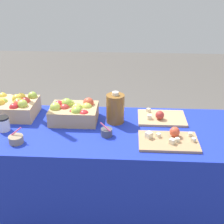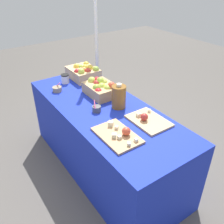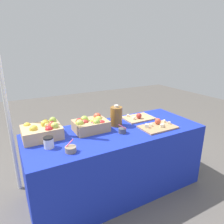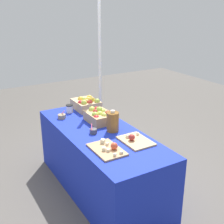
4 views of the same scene
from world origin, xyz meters
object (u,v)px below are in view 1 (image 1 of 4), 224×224
(apple_crate_middle, at_px, (74,112))
(cutting_board_front, at_px, (169,140))
(cider_jug, at_px, (115,108))
(apple_crate_left, at_px, (14,107))
(sample_bowl_near, at_px, (107,132))
(sample_bowl_mid, at_px, (16,139))
(cutting_board_back, at_px, (161,117))
(coffee_cup, at_px, (3,124))

(apple_crate_middle, height_order, cutting_board_front, apple_crate_middle)
(apple_crate_middle, distance_m, cider_jug, 0.31)
(apple_crate_left, relative_size, apple_crate_middle, 1.04)
(sample_bowl_near, height_order, sample_bowl_mid, sample_bowl_mid)
(apple_crate_middle, xyz_separation_m, cutting_board_back, (0.66, 0.06, -0.06))
(cutting_board_front, bearing_deg, sample_bowl_mid, -176.16)
(cutting_board_back, bearing_deg, apple_crate_left, 179.81)
(apple_crate_middle, bearing_deg, apple_crate_left, 172.42)
(cutting_board_back, bearing_deg, sample_bowl_near, -145.48)
(apple_crate_left, distance_m, sample_bowl_near, 0.79)
(cutting_board_back, xyz_separation_m, sample_bowl_mid, (-0.99, -0.40, 0.01))
(apple_crate_left, bearing_deg, cutting_board_back, -0.19)
(apple_crate_left, relative_size, coffee_cup, 3.56)
(cutting_board_front, distance_m, coffee_cup, 1.16)
(sample_bowl_near, bearing_deg, apple_crate_left, 159.54)
(apple_crate_middle, xyz_separation_m, cutting_board_front, (0.68, -0.27, -0.06))
(cider_jug, height_order, coffee_cup, cider_jug)
(cutting_board_back, bearing_deg, sample_bowl_mid, -157.92)
(apple_crate_left, height_order, sample_bowl_near, apple_crate_left)
(apple_crate_middle, xyz_separation_m, sample_bowl_near, (0.26, -0.21, -0.05))
(apple_crate_left, relative_size, cider_jug, 1.52)
(apple_crate_left, distance_m, cutting_board_back, 1.14)
(cutting_board_back, bearing_deg, coffee_cup, -168.20)
(coffee_cup, bearing_deg, apple_crate_middle, 20.45)
(cutting_board_back, xyz_separation_m, sample_bowl_near, (-0.40, -0.27, 0.01))
(apple_crate_left, xyz_separation_m, cutting_board_front, (1.16, -0.34, -0.06))
(apple_crate_middle, bearing_deg, cutting_board_front, -21.73)
(cutting_board_front, height_order, sample_bowl_mid, sample_bowl_mid)
(cutting_board_back, xyz_separation_m, cider_jug, (-0.35, -0.06, 0.09))
(cutting_board_front, relative_size, sample_bowl_mid, 3.70)
(apple_crate_middle, bearing_deg, sample_bowl_near, -39.06)
(cutting_board_front, distance_m, cider_jug, 0.47)
(sample_bowl_near, distance_m, cider_jug, 0.23)
(apple_crate_left, xyz_separation_m, coffee_cup, (0.01, -0.24, -0.02))
(apple_crate_middle, bearing_deg, coffee_cup, -159.55)
(coffee_cup, bearing_deg, sample_bowl_mid, -48.36)
(cutting_board_front, height_order, coffee_cup, coffee_cup)
(apple_crate_left, distance_m, apple_crate_middle, 0.48)
(apple_crate_middle, height_order, coffee_cup, apple_crate_middle)
(cider_jug, bearing_deg, sample_bowl_near, -102.99)
(apple_crate_middle, relative_size, cider_jug, 1.45)
(apple_crate_middle, distance_m, sample_bowl_mid, 0.47)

